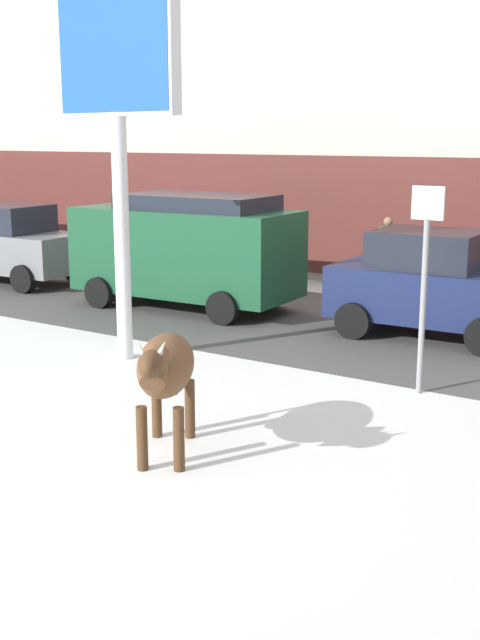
{
  "coord_description": "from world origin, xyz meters",
  "views": [
    {
      "loc": [
        6.16,
        -4.74,
        3.47
      ],
      "look_at": [
        0.36,
        3.99,
        1.1
      ],
      "focal_mm": 46.04,
      "sensor_mm": 36.0,
      "label": 1
    }
  ],
  "objects_px": {
    "cow_brown": "(165,369)",
    "pedestrian_by_cars": "(256,245)",
    "pedestrian_near_billboard": "(387,256)",
    "car_darkgreen_van": "(187,247)",
    "car_navy_hatchback": "(433,285)",
    "billboard": "(116,76)",
    "street_sign": "(425,273)",
    "car_grey_hatchback": "(13,244)"
  },
  "relations": [
    {
      "from": "car_grey_hatchback",
      "to": "pedestrian_near_billboard",
      "type": "relative_size",
      "value": 2.07
    },
    {
      "from": "billboard",
      "to": "pedestrian_by_cars",
      "type": "distance_m",
      "value": 8.21
    },
    {
      "from": "car_darkgreen_van",
      "to": "car_navy_hatchback",
      "type": "height_order",
      "value": "car_darkgreen_van"
    },
    {
      "from": "car_grey_hatchback",
      "to": "car_darkgreen_van",
      "type": "relative_size",
      "value": 0.76
    },
    {
      "from": "cow_brown",
      "to": "billboard",
      "type": "height_order",
      "value": "billboard"
    },
    {
      "from": "cow_brown",
      "to": "street_sign",
      "type": "distance_m",
      "value": 4.03
    },
    {
      "from": "billboard",
      "to": "car_navy_hatchback",
      "type": "bearing_deg",
      "value": 49.19
    },
    {
      "from": "car_navy_hatchback",
      "to": "street_sign",
      "type": "relative_size",
      "value": 1.27
    },
    {
      "from": "car_navy_hatchback",
      "to": "pedestrian_near_billboard",
      "type": "bearing_deg",
      "value": 125.64
    },
    {
      "from": "car_navy_hatchback",
      "to": "pedestrian_by_cars",
      "type": "height_order",
      "value": "car_navy_hatchback"
    },
    {
      "from": "car_darkgreen_van",
      "to": "cow_brown",
      "type": "bearing_deg",
      "value": -54.42
    },
    {
      "from": "cow_brown",
      "to": "street_sign",
      "type": "relative_size",
      "value": 0.65
    },
    {
      "from": "car_darkgreen_van",
      "to": "street_sign",
      "type": "relative_size",
      "value": 1.66
    },
    {
      "from": "pedestrian_near_billboard",
      "to": "car_darkgreen_van",
      "type": "bearing_deg",
      "value": -129.64
    },
    {
      "from": "pedestrian_by_cars",
      "to": "street_sign",
      "type": "height_order",
      "value": "street_sign"
    },
    {
      "from": "billboard",
      "to": "street_sign",
      "type": "relative_size",
      "value": 1.97
    },
    {
      "from": "billboard",
      "to": "pedestrian_near_billboard",
      "type": "bearing_deg",
      "value": 79.62
    },
    {
      "from": "billboard",
      "to": "pedestrian_near_billboard",
      "type": "xyz_separation_m",
      "value": [
        1.31,
        7.16,
        -3.43
      ]
    },
    {
      "from": "car_grey_hatchback",
      "to": "street_sign",
      "type": "bearing_deg",
      "value": -14.05
    },
    {
      "from": "pedestrian_near_billboard",
      "to": "pedestrian_by_cars",
      "type": "height_order",
      "value": "same"
    },
    {
      "from": "car_navy_hatchback",
      "to": "pedestrian_by_cars",
      "type": "distance_m",
      "value": 6.41
    },
    {
      "from": "cow_brown",
      "to": "car_grey_hatchback",
      "type": "relative_size",
      "value": 0.52
    },
    {
      "from": "cow_brown",
      "to": "car_darkgreen_van",
      "type": "height_order",
      "value": "car_darkgreen_van"
    },
    {
      "from": "car_grey_hatchback",
      "to": "cow_brown",
      "type": "bearing_deg",
      "value": -33.47
    },
    {
      "from": "cow_brown",
      "to": "pedestrian_by_cars",
      "type": "distance_m",
      "value": 11.24
    },
    {
      "from": "billboard",
      "to": "street_sign",
      "type": "distance_m",
      "value": 5.36
    },
    {
      "from": "billboard",
      "to": "street_sign",
      "type": "bearing_deg",
      "value": 10.81
    },
    {
      "from": "car_grey_hatchback",
      "to": "car_navy_hatchback",
      "type": "height_order",
      "value": "same"
    },
    {
      "from": "street_sign",
      "to": "car_grey_hatchback",
      "type": "bearing_deg",
      "value": 165.95
    },
    {
      "from": "billboard",
      "to": "car_grey_hatchback",
      "type": "xyz_separation_m",
      "value": [
        -6.79,
        3.72,
        -3.39
      ]
    },
    {
      "from": "cow_brown",
      "to": "pedestrian_by_cars",
      "type": "xyz_separation_m",
      "value": [
        -5.2,
        9.97,
        -0.11
      ]
    },
    {
      "from": "pedestrian_by_cars",
      "to": "pedestrian_near_billboard",
      "type": "bearing_deg",
      "value": 0.0
    },
    {
      "from": "billboard",
      "to": "car_navy_hatchback",
      "type": "distance_m",
      "value": 6.36
    },
    {
      "from": "pedestrian_by_cars",
      "to": "street_sign",
      "type": "relative_size",
      "value": 0.61
    },
    {
      "from": "cow_brown",
      "to": "pedestrian_near_billboard",
      "type": "height_order",
      "value": "pedestrian_near_billboard"
    },
    {
      "from": "car_darkgreen_van",
      "to": "street_sign",
      "type": "distance_m",
      "value": 6.76
    },
    {
      "from": "pedestrian_near_billboard",
      "to": "pedestrian_by_cars",
      "type": "relative_size",
      "value": 1.0
    },
    {
      "from": "car_darkgreen_van",
      "to": "car_navy_hatchback",
      "type": "xyz_separation_m",
      "value": [
        5.08,
        0.39,
        -0.32
      ]
    },
    {
      "from": "car_grey_hatchback",
      "to": "car_darkgreen_van",
      "type": "xyz_separation_m",
      "value": [
        5.23,
        -0.03,
        0.32
      ]
    },
    {
      "from": "car_grey_hatchback",
      "to": "car_darkgreen_van",
      "type": "height_order",
      "value": "car_darkgreen_van"
    },
    {
      "from": "car_grey_hatchback",
      "to": "pedestrian_near_billboard",
      "type": "distance_m",
      "value": 8.8
    },
    {
      "from": "car_darkgreen_van",
      "to": "pedestrian_near_billboard",
      "type": "bearing_deg",
      "value": 50.36
    }
  ]
}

